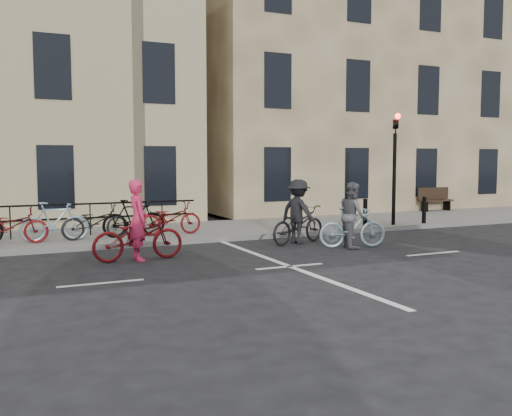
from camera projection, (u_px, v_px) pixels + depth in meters
name	position (u px, v px, depth m)	size (l,w,h in m)	color
ground	(290.00, 267.00, 12.34)	(120.00, 120.00, 0.00)	black
sidewalk	(65.00, 239.00, 16.09)	(46.00, 4.00, 0.15)	slate
building_east	(328.00, 79.00, 27.31)	(14.00, 10.00, 12.00)	#937C58
traffic_light	(395.00, 155.00, 18.63)	(0.18, 0.30, 3.90)	black
bollard_east	(365.00, 213.00, 18.21)	(0.14, 0.14, 0.90)	black
bollard_west	(424.00, 210.00, 19.21)	(0.14, 0.14, 0.90)	black
bench	(435.00, 198.00, 23.86)	(1.60, 0.41, 0.97)	black
parked_bikes	(54.00, 223.00, 15.03)	(8.30, 1.23, 1.05)	black
cyclist_pink	(138.00, 232.00, 13.04)	(2.12, 0.82, 1.86)	maroon
cyclist_grey	(353.00, 221.00, 14.90)	(1.86, 0.99, 1.73)	#8FAEBB
cyclist_dark	(298.00, 218.00, 15.62)	(2.10, 1.32, 1.77)	black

